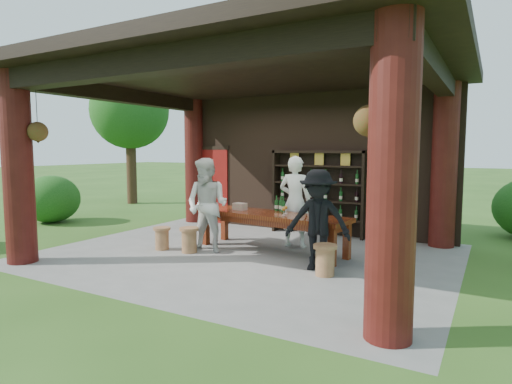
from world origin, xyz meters
The scene contains 15 objects.
ground centered at (0.00, 0.00, 0.00)m, with size 90.00×90.00×0.00m, color #2D5119.
pavilion centered at (-0.01, 0.43, 2.13)m, with size 7.50×6.00×3.60m.
wine_shelf centered at (0.49, 2.45, 0.98)m, with size 2.22×0.34×1.95m.
tasting_table centered at (0.31, 0.45, 0.63)m, with size 3.20×1.17×0.75m.
stool_near_left centered at (-1.02, -0.41, 0.26)m, with size 0.37×0.37×0.48m.
stool_near_right centered at (1.79, -0.57, 0.26)m, with size 0.37×0.37×0.49m.
stool_far_left centered at (-1.64, -0.48, 0.24)m, with size 0.34×0.34×0.45m.
host centered at (0.54, 1.06, 0.92)m, with size 0.67×0.44×1.85m, color white.
guest_woman centered at (-0.75, -0.18, 0.91)m, with size 0.88×0.69×1.82m, color silver.
guest_man centered at (1.56, -0.31, 0.83)m, with size 1.07×0.61×1.66m, color black.
table_bottles centered at (0.35, 0.75, 0.90)m, with size 0.29×0.20×0.31m.
table_glasses centered at (0.95, 0.42, 0.82)m, with size 0.85×0.28×0.15m.
napkin_basket centered at (-0.45, 0.54, 0.82)m, with size 0.26×0.18×0.14m, color #BF6672.
shrubs centered at (4.13, 0.86, 0.55)m, with size 21.73×8.51×1.36m.
trees centered at (4.10, 1.93, 3.37)m, with size 20.78×9.92×4.80m.
Camera 1 is at (4.05, -6.83, 1.97)m, focal length 30.00 mm.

